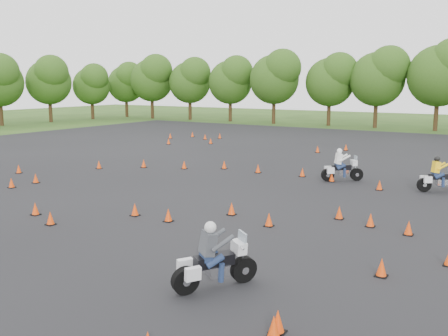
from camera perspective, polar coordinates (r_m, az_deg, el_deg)
name	(u,v)px	position (r m, az deg, el deg)	size (l,w,h in m)	color
ground	(167,215)	(18.64, -6.53, -5.40)	(140.00, 140.00, 0.00)	#2D5119
asphalt_pad	(246,187)	(23.50, 2.58, -2.17)	(62.00, 62.00, 0.00)	black
treeline	(430,86)	(49.90, 22.53, 8.60)	(86.74, 32.01, 10.45)	#2C4E16
traffic_cones	(258,184)	(22.97, 3.91, -1.89)	(32.84, 33.20, 0.45)	#EC4209
rider_grey	(215,254)	(11.95, -1.08, -9.76)	(2.21, 0.68, 1.70)	#3E4146
rider_yellow	(441,174)	(24.33, 23.57, -0.65)	(2.08, 0.64, 1.60)	yellow
rider_white	(343,165)	(25.45, 13.39, 0.36)	(2.13, 0.65, 1.64)	white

